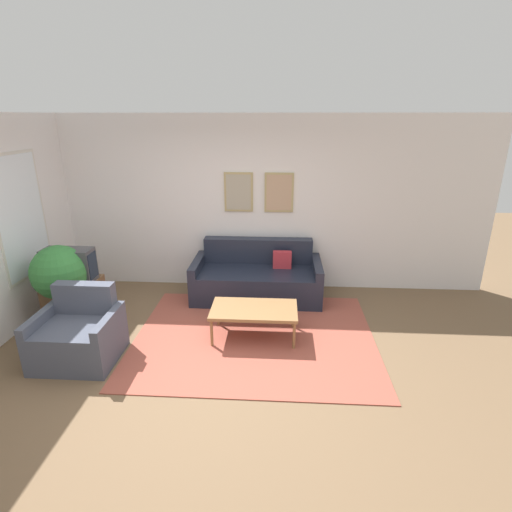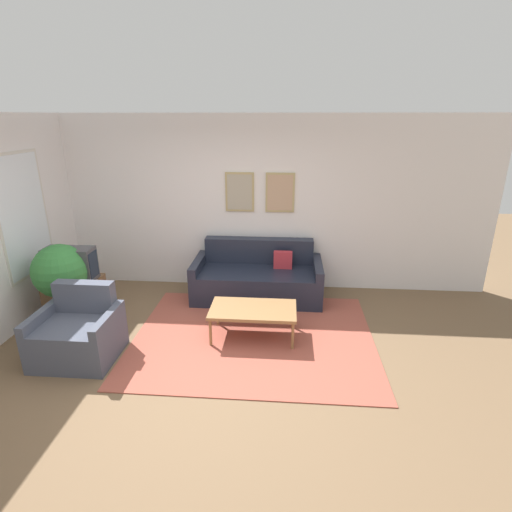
% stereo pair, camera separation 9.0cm
% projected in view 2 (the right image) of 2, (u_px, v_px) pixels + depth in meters
% --- Properties ---
extents(ground_plane, '(16.00, 16.00, 0.00)m').
position_uv_depth(ground_plane, '(206.00, 371.00, 4.40)').
color(ground_plane, brown).
extents(area_rug, '(3.00, 2.40, 0.01)m').
position_uv_depth(area_rug, '(254.00, 337.00, 5.08)').
color(area_rug, '#9E4C3D').
rests_on(area_rug, ground_plane).
extents(wall_back, '(8.00, 0.09, 2.70)m').
position_uv_depth(wall_back, '(233.00, 204.00, 6.24)').
color(wall_back, silver).
rests_on(wall_back, ground_plane).
extents(couch, '(1.93, 0.90, 0.85)m').
position_uv_depth(couch, '(258.00, 278.00, 6.12)').
color(couch, '#1E2333').
rests_on(couch, ground_plane).
extents(coffee_table, '(1.07, 0.60, 0.40)m').
position_uv_depth(coffee_table, '(253.00, 311.00, 4.97)').
color(coffee_table, olive).
rests_on(coffee_table, ground_plane).
extents(tv_stand, '(0.68, 0.51, 0.58)m').
position_uv_depth(tv_stand, '(76.00, 298.00, 5.48)').
color(tv_stand, brown).
rests_on(tv_stand, ground_plane).
extents(tv, '(0.65, 0.28, 0.44)m').
position_uv_depth(tv, '(70.00, 264.00, 5.31)').
color(tv, '#424247').
rests_on(tv, tv_stand).
extents(armchair, '(0.88, 0.76, 0.83)m').
position_uv_depth(armchair, '(78.00, 334.00, 4.59)').
color(armchair, '#474C5B').
rests_on(armchair, ground_plane).
extents(potted_plant_tall, '(0.71, 0.71, 1.11)m').
position_uv_depth(potted_plant_tall, '(61.00, 274.00, 5.19)').
color(potted_plant_tall, '#383D42').
rests_on(potted_plant_tall, ground_plane).
extents(potted_plant_by_window, '(0.41, 0.41, 0.68)m').
position_uv_depth(potted_plant_by_window, '(75.00, 277.00, 5.87)').
color(potted_plant_by_window, '#935638').
rests_on(potted_plant_by_window, ground_plane).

